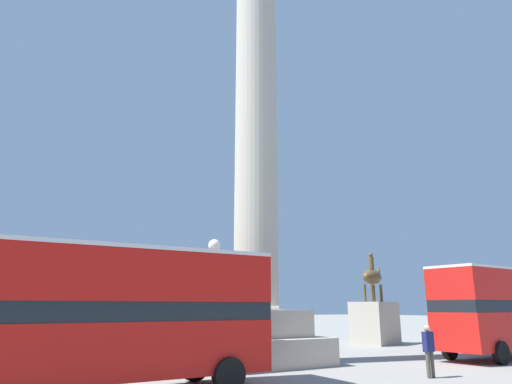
% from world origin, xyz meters
% --- Properties ---
extents(ground_plane, '(200.00, 200.00, 0.00)m').
position_xyz_m(ground_plane, '(0.00, 0.00, 0.00)').
color(ground_plane, gray).
extents(monument_column, '(5.19, 5.19, 23.61)m').
position_xyz_m(monument_column, '(0.00, 0.00, 8.86)').
color(monument_column, '#ADA593').
rests_on(monument_column, ground_plane).
extents(bus_a, '(10.54, 3.51, 4.32)m').
position_xyz_m(bus_a, '(12.59, -4.13, 2.39)').
color(bus_a, red).
rests_on(bus_a, ground_plane).
extents(bus_b, '(10.12, 2.93, 4.19)m').
position_xyz_m(bus_b, '(-7.76, -4.41, 2.32)').
color(bus_b, '#B7140F').
rests_on(bus_b, ground_plane).
extents(equestrian_statue, '(3.72, 3.16, 6.14)m').
position_xyz_m(equestrian_statue, '(12.41, 5.23, 1.76)').
color(equestrian_statue, '#ADA593').
rests_on(equestrian_statue, ground_plane).
extents(street_lamp, '(0.48, 0.48, 5.09)m').
position_xyz_m(street_lamp, '(-3.01, -1.84, 3.15)').
color(street_lamp, black).
rests_on(street_lamp, ground_plane).
extents(pedestrian_near_lamp, '(0.50, 0.25, 1.82)m').
position_xyz_m(pedestrian_near_lamp, '(3.33, -6.66, 1.04)').
color(pedestrian_near_lamp, '#4C473D').
rests_on(pedestrian_near_lamp, ground_plane).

